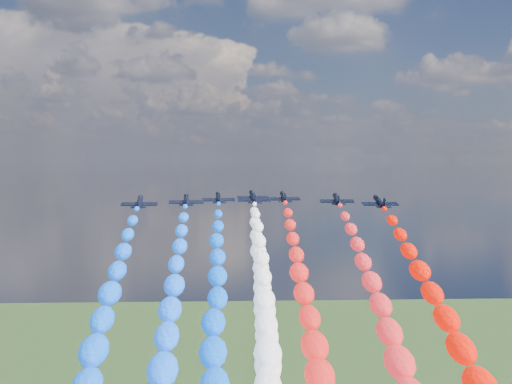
{
  "coord_description": "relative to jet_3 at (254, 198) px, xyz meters",
  "views": [
    {
      "loc": [
        -7.54,
        -166.15,
        120.81
      ],
      "look_at": [
        0.0,
        4.0,
        112.68
      ],
      "focal_mm": 46.74,
      "sensor_mm": 36.0,
      "label": 1
    }
  ],
  "objects": [
    {
      "name": "trail_1",
      "position": [
        -17.43,
        -60.43,
        -21.04
      ],
      "size": [
        5.83,
        101.43,
        45.55
      ],
      "primitive_type": null,
      "color": "#1059FE"
    },
    {
      "name": "trail_0",
      "position": [
        -28.25,
        -67.98,
        -21.04
      ],
      "size": [
        5.83,
        101.43,
        45.55
      ],
      "primitive_type": null,
      "color": "blue"
    },
    {
      "name": "trail_6",
      "position": [
        21.18,
        -58.73,
        -21.04
      ],
      "size": [
        5.83,
        101.43,
        45.55
      ],
      "primitive_type": null,
      "color": "red"
    },
    {
      "name": "jet_4",
      "position": [
        0.1,
        11.45,
        0.0
      ],
      "size": [
        9.28,
        12.34,
        5.3
      ],
      "primitive_type": null,
      "rotation": [
        0.24,
        0.0,
        0.05
      ],
      "color": "black"
    },
    {
      "name": "jet_2",
      "position": [
        -9.38,
        1.71,
        0.0
      ],
      "size": [
        9.38,
        12.42,
        5.3
      ],
      "primitive_type": null,
      "rotation": [
        0.24,
        0.0,
        0.06
      ],
      "color": "black"
    },
    {
      "name": "jet_5",
      "position": [
        8.4,
        4.96,
        0.0
      ],
      "size": [
        9.0,
        12.15,
        5.3
      ],
      "primitive_type": null,
      "rotation": [
        0.24,
        0.0,
        0.03
      ],
      "color": "black"
    },
    {
      "name": "jet_0",
      "position": [
        -28.25,
        -15.39,
        0.0
      ],
      "size": [
        9.3,
        12.36,
        5.3
      ],
      "primitive_type": null,
      "rotation": [
        0.24,
        0.0,
        0.05
      ],
      "color": "black"
    },
    {
      "name": "trail_5",
      "position": [
        8.4,
        -47.63,
        -21.04
      ],
      "size": [
        5.83,
        101.43,
        45.55
      ],
      "primitive_type": null,
      "color": "red"
    },
    {
      "name": "trail_2",
      "position": [
        -9.38,
        -50.87,
        -21.04
      ],
      "size": [
        5.83,
        101.43,
        45.55
      ],
      "primitive_type": null,
      "color": "blue"
    },
    {
      "name": "jet_1",
      "position": [
        -17.43,
        -7.84,
        0.0
      ],
      "size": [
        9.26,
        12.33,
        5.3
      ],
      "primitive_type": null,
      "rotation": [
        0.24,
        0.0,
        0.05
      ],
      "color": "black"
    },
    {
      "name": "trail_7",
      "position": [
        29.79,
        -69.93,
        -21.04
      ],
      "size": [
        5.83,
        101.43,
        45.55
      ],
      "primitive_type": null,
      "color": "#F00F02"
    },
    {
      "name": "jet_7",
      "position": [
        29.79,
        -17.34,
        0.0
      ],
      "size": [
        9.1,
        12.22,
        5.3
      ],
      "primitive_type": null,
      "rotation": [
        0.24,
        0.0,
        0.04
      ],
      "color": "black"
    },
    {
      "name": "trail_4",
      "position": [
        0.1,
        -41.14,
        -21.04
      ],
      "size": [
        5.83,
        101.43,
        45.55
      ],
      "primitive_type": null,
      "color": "white"
    },
    {
      "name": "jet_3",
      "position": [
        0.0,
        0.0,
        0.0
      ],
      "size": [
        9.05,
        12.18,
        5.3
      ],
      "primitive_type": null,
      "rotation": [
        0.24,
        0.0,
        0.03
      ],
      "color": "black"
    },
    {
      "name": "jet_6",
      "position": [
        21.18,
        -6.14,
        0.0
      ],
      "size": [
        9.2,
        12.29,
        5.3
      ],
      "primitive_type": null,
      "rotation": [
        0.24,
        0.0,
        -0.04
      ],
      "color": "black"
    },
    {
      "name": "trail_3",
      "position": [
        0.0,
        -52.59,
        -21.04
      ],
      "size": [
        5.83,
        101.43,
        45.55
      ],
      "primitive_type": null,
      "color": "white"
    }
  ]
}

